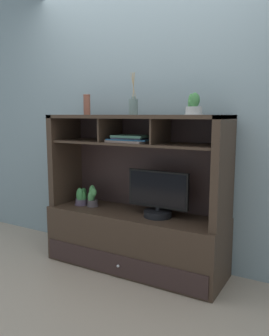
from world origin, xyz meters
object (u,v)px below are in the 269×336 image
at_px(magazine_stack_left, 130,139).
at_px(ceramic_vase, 87,105).
at_px(potted_orchid, 92,197).
at_px(diffuser_bottle, 133,106).
at_px(media_console, 135,222).
at_px(tv_monitor, 158,198).
at_px(potted_succulent, 194,106).
at_px(potted_fern, 81,197).

bearing_deg(magazine_stack_left, ceramic_vase, 174.01).
height_order(potted_orchid, ceramic_vase, ceramic_vase).
bearing_deg(magazine_stack_left, diffuser_bottle, 20.46).
distance_m(diffuser_bottle, ceramic_vase, 0.52).
distance_m(media_console, ceramic_vase, 1.15).
bearing_deg(media_console, tv_monitor, -6.94).
distance_m(tv_monitor, magazine_stack_left, 0.54).
bearing_deg(potted_orchid, potted_succulent, 1.88).
bearing_deg(tv_monitor, potted_succulent, 6.42).
height_order(potted_fern, ceramic_vase, ceramic_vase).
bearing_deg(potted_succulent, ceramic_vase, 179.27).
bearing_deg(magazine_stack_left, tv_monitor, 1.51).
height_order(potted_orchid, potted_fern, potted_orchid).
bearing_deg(diffuser_bottle, media_console, 90.00).
xyz_separation_m(tv_monitor, ceramic_vase, (-0.75, 0.04, 0.77)).
relative_size(media_console, tv_monitor, 2.98).
relative_size(potted_fern, ceramic_vase, 0.91).
bearing_deg(potted_succulent, potted_orchid, -178.12).
xyz_separation_m(potted_fern, ceramic_vase, (0.04, 0.06, 0.86)).
relative_size(magazine_stack_left, diffuser_bottle, 1.10).
bearing_deg(diffuser_bottle, tv_monitor, -0.54).
height_order(potted_orchid, magazine_stack_left, magazine_stack_left).
distance_m(tv_monitor, diffuser_bottle, 0.78).
height_order(tv_monitor, diffuser_bottle, diffuser_bottle).
relative_size(media_console, ceramic_vase, 8.72).
bearing_deg(potted_succulent, magazine_stack_left, -175.93).
relative_size(diffuser_bottle, potted_succulent, 2.07).
distance_m(potted_orchid, ceramic_vase, 0.85).
bearing_deg(diffuser_bottle, potted_succulent, 3.26).
distance_m(potted_fern, potted_succulent, 1.36).
distance_m(potted_orchid, magazine_stack_left, 0.69).
height_order(media_console, ceramic_vase, ceramic_vase).
bearing_deg(magazine_stack_left, media_console, 55.67).
bearing_deg(diffuser_bottle, magazine_stack_left, -159.54).
xyz_separation_m(media_console, ceramic_vase, (-0.52, 0.02, 1.02)).
relative_size(potted_orchid, magazine_stack_left, 0.51).
distance_m(potted_fern, magazine_stack_left, 0.78).
bearing_deg(media_console, diffuser_bottle, -90.00).
height_order(media_console, tv_monitor, media_console).
xyz_separation_m(potted_orchid, ceramic_vase, (-0.08, 0.04, 0.85)).
distance_m(media_console, tv_monitor, 0.35).
xyz_separation_m(media_console, tv_monitor, (0.24, -0.03, 0.26)).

